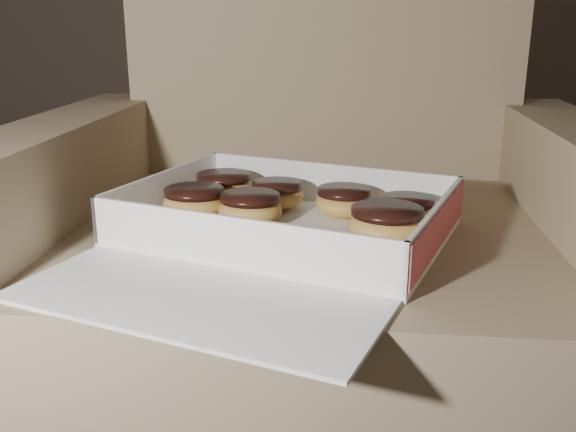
{
  "coord_description": "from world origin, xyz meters",
  "views": [
    {
      "loc": [
        0.39,
        -0.91,
        0.72
      ],
      "look_at": [
        0.31,
        -0.06,
        0.46
      ],
      "focal_mm": 40.0,
      "sensor_mm": 36.0,
      "label": 1
    }
  ],
  "objects": [
    {
      "name": "donut_d",
      "position": [
        0.19,
        0.07,
        0.46
      ],
      "size": [
        0.09,
        0.09,
        0.05
      ],
      "color": "gold",
      "rests_on": "bakery_box"
    },
    {
      "name": "donut_a",
      "position": [
        0.25,
        -0.04,
        0.46
      ],
      "size": [
        0.09,
        0.09,
        0.05
      ],
      "color": "gold",
      "rests_on": "bakery_box"
    },
    {
      "name": "crumb_d",
      "position": [
        0.14,
        -0.07,
        0.44
      ],
      "size": [
        0.01,
        0.01,
        0.0
      ],
      "primitive_type": "ellipsoid",
      "color": "black",
      "rests_on": "bakery_box"
    },
    {
      "name": "crumb_c",
      "position": [
        0.28,
        -0.15,
        0.44
      ],
      "size": [
        0.01,
        0.01,
        0.0
      ],
      "primitive_type": "ellipsoid",
      "color": "black",
      "rests_on": "bakery_box"
    },
    {
      "name": "donut_f",
      "position": [
        0.39,
        0.01,
        0.46
      ],
      "size": [
        0.09,
        0.09,
        0.04
      ],
      "color": "gold",
      "rests_on": "bakery_box"
    },
    {
      "name": "donut_b",
      "position": [
        0.44,
        -0.11,
        0.46
      ],
      "size": [
        0.1,
        0.1,
        0.05
      ],
      "color": "gold",
      "rests_on": "bakery_box"
    },
    {
      "name": "donut_e",
      "position": [
        0.28,
        0.04,
        0.46
      ],
      "size": [
        0.08,
        0.08,
        0.04
      ],
      "color": "gold",
      "rests_on": "bakery_box"
    },
    {
      "name": "donut_c",
      "position": [
        0.17,
        -0.02,
        0.46
      ],
      "size": [
        0.09,
        0.09,
        0.05
      ],
      "color": "gold",
      "rests_on": "bakery_box"
    },
    {
      "name": "donut_g",
      "position": [
        0.48,
        -0.02,
        0.46
      ],
      "size": [
        0.08,
        0.08,
        0.04
      ],
      "color": "gold",
      "rests_on": "bakery_box"
    },
    {
      "name": "armchair",
      "position": [
        0.34,
        0.07,
        0.3
      ],
      "size": [
        0.92,
        0.77,
        0.96
      ],
      "color": "#826D53",
      "rests_on": "floor"
    },
    {
      "name": "bakery_box",
      "position": [
        0.3,
        -0.1,
        0.44
      ],
      "size": [
        0.56,
        0.6,
        0.07
      ],
      "rotation": [
        0.0,
        0.0,
        -0.33
      ],
      "color": "white",
      "rests_on": "armchair"
    },
    {
      "name": "crumb_a",
      "position": [
        0.38,
        -0.23,
        0.44
      ],
      "size": [
        0.01,
        0.01,
        0.0
      ],
      "primitive_type": "ellipsoid",
      "color": "black",
      "rests_on": "bakery_box"
    },
    {
      "name": "crumb_b",
      "position": [
        0.44,
        -0.15,
        0.44
      ],
      "size": [
        0.01,
        0.01,
        0.0
      ],
      "primitive_type": "ellipsoid",
      "color": "black",
      "rests_on": "bakery_box"
    }
  ]
}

